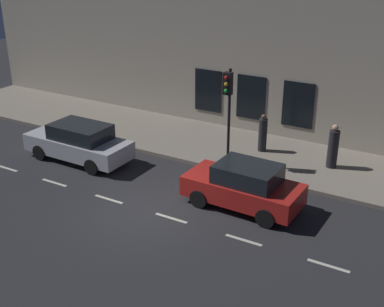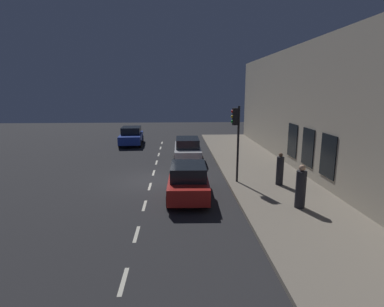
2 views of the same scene
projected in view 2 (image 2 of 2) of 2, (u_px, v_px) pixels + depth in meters
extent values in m
plane|color=#28282B|center=(151.00, 181.00, 16.37)|extent=(60.00, 60.00, 0.00)
cube|color=gray|center=(266.00, 178.00, 16.65)|extent=(4.50, 32.00, 0.15)
cube|color=#B2A893|center=(317.00, 111.00, 16.03)|extent=(0.60, 32.00, 7.40)
cube|color=black|center=(328.00, 156.00, 14.23)|extent=(0.04, 1.41, 2.03)
cube|color=black|center=(308.00, 147.00, 16.41)|extent=(0.04, 1.41, 2.03)
cube|color=black|center=(292.00, 140.00, 18.60)|extent=(0.04, 1.41, 2.03)
cube|color=beige|center=(123.00, 281.00, 7.76)|extent=(0.12, 1.20, 0.01)
cube|color=beige|center=(137.00, 234.00, 10.31)|extent=(0.12, 1.20, 0.01)
cube|color=beige|center=(145.00, 206.00, 12.85)|extent=(0.12, 1.20, 0.01)
cube|color=beige|center=(150.00, 186.00, 15.39)|extent=(0.12, 1.20, 0.01)
cube|color=beige|center=(154.00, 173.00, 17.93)|extent=(0.12, 1.20, 0.01)
cube|color=beige|center=(156.00, 162.00, 20.47)|extent=(0.12, 1.20, 0.01)
cube|color=beige|center=(159.00, 154.00, 23.01)|extent=(0.12, 1.20, 0.01)
cube|color=beige|center=(161.00, 148.00, 25.55)|extent=(0.12, 1.20, 0.01)
cube|color=beige|center=(162.00, 143.00, 28.10)|extent=(0.12, 1.20, 0.01)
cylinder|color=black|center=(238.00, 145.00, 15.35)|extent=(0.11, 0.11, 3.88)
cube|color=black|center=(235.00, 117.00, 15.05)|extent=(0.26, 0.32, 0.84)
sphere|color=red|center=(233.00, 111.00, 14.99)|extent=(0.15, 0.15, 0.15)
sphere|color=gold|center=(232.00, 117.00, 15.04)|extent=(0.15, 0.15, 0.15)
sphere|color=green|center=(232.00, 122.00, 15.09)|extent=(0.15, 0.15, 0.15)
cube|color=#1E389E|center=(131.00, 138.00, 27.00)|extent=(2.01, 4.25, 0.70)
cube|color=black|center=(131.00, 130.00, 27.03)|extent=(1.70, 2.24, 0.60)
cylinder|color=black|center=(140.00, 144.00, 25.88)|extent=(0.25, 0.65, 0.64)
cylinder|color=black|center=(120.00, 144.00, 25.73)|extent=(0.25, 0.65, 0.64)
cylinder|color=black|center=(142.00, 139.00, 28.40)|extent=(0.25, 0.65, 0.64)
cylinder|color=black|center=(124.00, 139.00, 28.25)|extent=(0.25, 0.65, 0.64)
cube|color=#B7B7BC|center=(187.00, 151.00, 21.07)|extent=(1.77, 4.54, 0.70)
cube|color=black|center=(187.00, 142.00, 20.76)|extent=(1.54, 2.37, 0.60)
cylinder|color=black|center=(176.00, 152.00, 22.47)|extent=(0.23, 0.64, 0.64)
cylinder|color=black|center=(198.00, 151.00, 22.54)|extent=(0.23, 0.64, 0.64)
cylinder|color=black|center=(176.00, 160.00, 19.73)|extent=(0.23, 0.64, 0.64)
cylinder|color=black|center=(200.00, 160.00, 19.79)|extent=(0.23, 0.64, 0.64)
cube|color=red|center=(188.00, 184.00, 13.72)|extent=(1.85, 4.00, 0.70)
cube|color=black|center=(188.00, 171.00, 13.44)|extent=(1.59, 2.10, 0.60)
cylinder|color=black|center=(172.00, 183.00, 14.97)|extent=(0.24, 0.65, 0.64)
cylinder|color=black|center=(204.00, 182.00, 15.00)|extent=(0.24, 0.65, 0.64)
cylinder|color=black|center=(169.00, 200.00, 12.57)|extent=(0.24, 0.65, 0.64)
cylinder|color=black|center=(208.00, 200.00, 12.60)|extent=(0.24, 0.65, 0.64)
cylinder|color=#232328|center=(280.00, 171.00, 15.08)|extent=(0.47, 0.47, 1.42)
sphere|color=brown|center=(281.00, 155.00, 14.92)|extent=(0.20, 0.20, 0.20)
cube|color=brown|center=(281.00, 155.00, 15.00)|extent=(0.07, 0.06, 0.06)
cylinder|color=#232328|center=(301.00, 189.00, 12.12)|extent=(0.50, 0.50, 1.52)
sphere|color=tan|center=(302.00, 168.00, 11.94)|extent=(0.25, 0.25, 0.25)
cube|color=tan|center=(300.00, 167.00, 12.05)|extent=(0.08, 0.06, 0.07)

